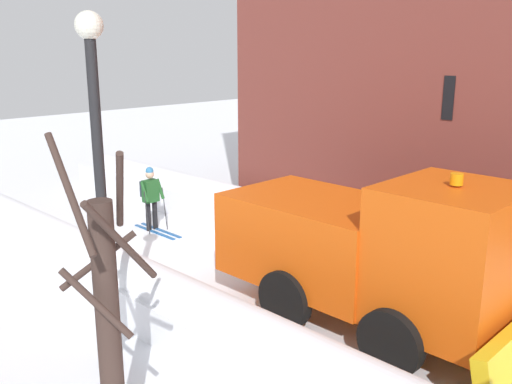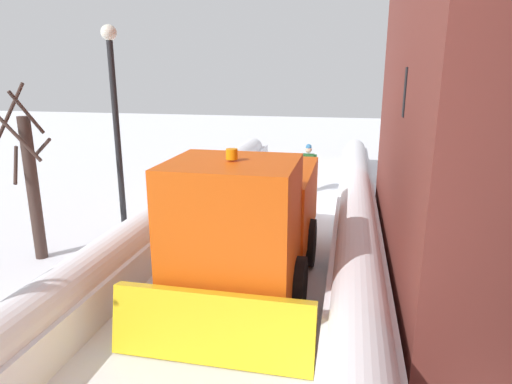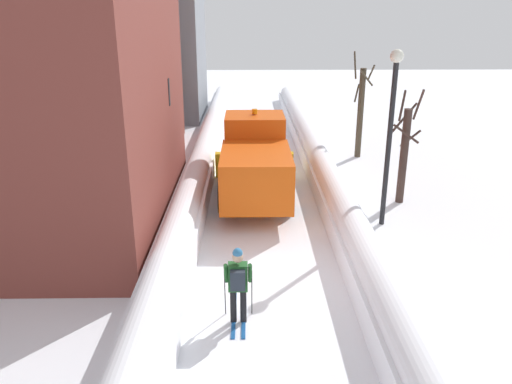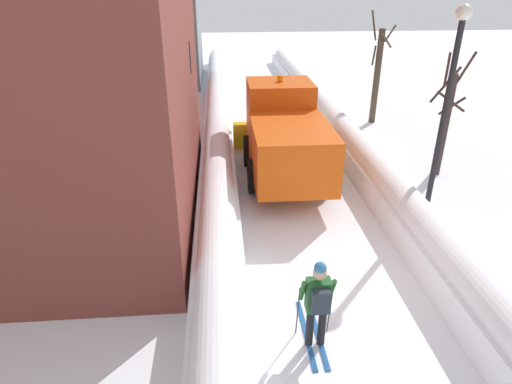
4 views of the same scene
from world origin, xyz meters
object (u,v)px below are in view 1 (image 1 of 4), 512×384
(traffic_light_pole, at_px, (446,139))
(street_lamp, at_px, (98,156))
(skier, at_px, (151,195))
(plow_truck, at_px, (375,251))
(bare_tree_near, at_px, (108,329))

(traffic_light_pole, bearing_deg, street_lamp, -14.96)
(skier, distance_m, street_lamp, 7.49)
(traffic_light_pole, xyz_separation_m, street_lamp, (7.09, -1.89, 0.35))
(street_lamp, bearing_deg, traffic_light_pole, 165.04)
(skier, relative_size, street_lamp, 0.33)
(plow_truck, relative_size, street_lamp, 1.09)
(bare_tree_near, bearing_deg, plow_truck, 177.82)
(skier, xyz_separation_m, street_lamp, (4.57, 5.40, 2.45))
(traffic_light_pole, height_order, bare_tree_near, traffic_light_pole)
(street_lamp, xyz_separation_m, bare_tree_near, (1.15, 1.99, -1.59))
(skier, distance_m, traffic_light_pole, 8.00)
(traffic_light_pole, bearing_deg, plow_truck, 5.69)
(traffic_light_pole, distance_m, bare_tree_near, 8.34)
(skier, bearing_deg, plow_truck, 86.33)
(skier, height_order, traffic_light_pole, traffic_light_pole)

